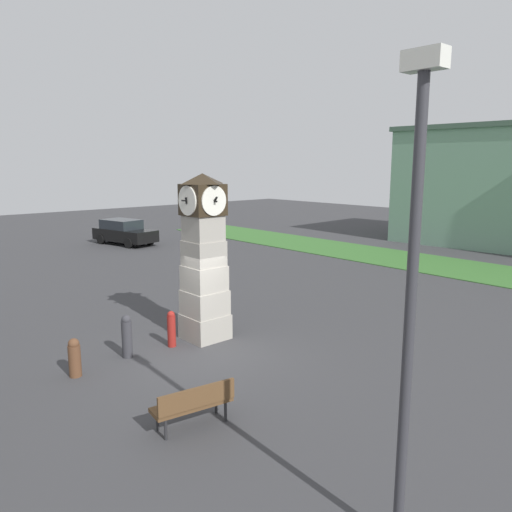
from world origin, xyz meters
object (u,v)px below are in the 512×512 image
(street_lamp_near_road, at_px, (412,280))
(bollard_far_row, at_px, (75,357))
(clock_tower, at_px, (204,261))
(bench, at_px, (194,403))
(car_far_lot, at_px, (124,232))
(bollard_near_tower, at_px, (171,329))
(bollard_mid_row, at_px, (127,336))

(street_lamp_near_road, bearing_deg, bollard_far_row, -172.63)
(clock_tower, xyz_separation_m, bench, (4.00, -3.18, -1.79))
(clock_tower, bearing_deg, car_far_lot, 159.85)
(clock_tower, bearing_deg, bench, -38.48)
(car_far_lot, height_order, bench, car_far_lot)
(car_far_lot, relative_size, bench, 2.83)
(bollard_far_row, bearing_deg, bench, 11.14)
(bollard_near_tower, relative_size, bollard_mid_row, 0.89)
(clock_tower, distance_m, street_lamp_near_road, 8.94)
(bollard_far_row, height_order, car_far_lot, car_far_lot)
(bollard_mid_row, height_order, bollard_far_row, bollard_mid_row)
(clock_tower, height_order, bollard_far_row, clock_tower)
(bollard_near_tower, bearing_deg, bollard_mid_row, -94.81)
(car_far_lot, bearing_deg, bollard_near_tower, -23.34)
(bollard_mid_row, distance_m, bollard_far_row, 1.56)
(clock_tower, bearing_deg, bollard_mid_row, -94.38)
(clock_tower, height_order, bench, clock_tower)
(bollard_near_tower, distance_m, bollard_mid_row, 1.32)
(bench, bearing_deg, clock_tower, 141.52)
(street_lamp_near_road, bearing_deg, bollard_near_tower, 168.11)
(bollard_near_tower, relative_size, street_lamp_near_road, 0.16)
(bollard_far_row, bearing_deg, car_far_lot, 149.59)
(clock_tower, height_order, street_lamp_near_road, street_lamp_near_road)
(clock_tower, height_order, bollard_near_tower, clock_tower)
(bollard_near_tower, bearing_deg, bench, -26.94)
(bollard_mid_row, distance_m, car_far_lot, 19.67)
(car_far_lot, xyz_separation_m, street_lamp_near_road, (26.06, -9.38, 2.87))
(car_far_lot, bearing_deg, bench, -24.03)
(bollard_far_row, distance_m, car_far_lot, 20.65)
(clock_tower, bearing_deg, bollard_near_tower, -93.86)
(bench, distance_m, street_lamp_near_road, 5.38)
(bollard_mid_row, bearing_deg, bollard_far_row, -79.56)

